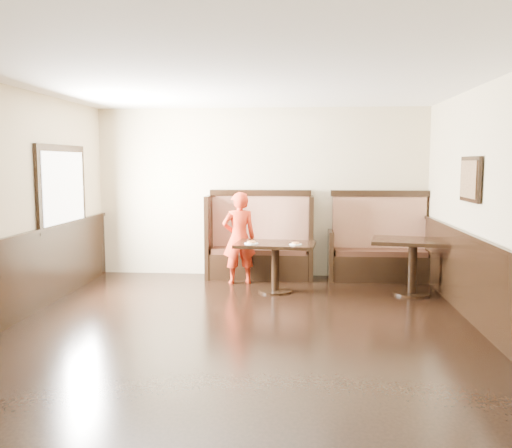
# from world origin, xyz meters

# --- Properties ---
(ground) EXTENTS (7.00, 7.00, 0.00)m
(ground) POSITION_xyz_m (0.00, 0.00, 0.00)
(ground) COLOR black
(ground) RESTS_ON ground
(room_shell) EXTENTS (7.00, 7.00, 7.00)m
(room_shell) POSITION_xyz_m (-0.30, 0.28, 0.67)
(room_shell) COLOR #BDAE89
(room_shell) RESTS_ON ground
(booth_main) EXTENTS (1.75, 0.72, 1.45)m
(booth_main) POSITION_xyz_m (0.00, 3.30, 0.53)
(booth_main) COLOR black
(booth_main) RESTS_ON ground
(booth_neighbor) EXTENTS (1.65, 0.72, 1.45)m
(booth_neighbor) POSITION_xyz_m (1.95, 3.29, 0.48)
(booth_neighbor) COLOR black
(booth_neighbor) RESTS_ON ground
(table_main) EXTENTS (1.21, 0.82, 0.73)m
(table_main) POSITION_xyz_m (0.30, 2.30, 0.56)
(table_main) COLOR black
(table_main) RESTS_ON ground
(table_neighbor) EXTENTS (1.26, 0.94, 0.80)m
(table_neighbor) POSITION_xyz_m (2.28, 2.31, 0.60)
(table_neighbor) COLOR black
(table_neighbor) RESTS_ON ground
(child) EXTENTS (0.61, 0.49, 1.45)m
(child) POSITION_xyz_m (-0.29, 2.82, 0.72)
(child) COLOR red
(child) RESTS_ON ground
(pizza_plate_left) EXTENTS (0.21, 0.21, 0.04)m
(pizza_plate_left) POSITION_xyz_m (-0.04, 2.18, 0.75)
(pizza_plate_left) COLOR white
(pizza_plate_left) RESTS_ON table_main
(pizza_plate_right) EXTENTS (0.18, 0.18, 0.03)m
(pizza_plate_right) POSITION_xyz_m (0.60, 2.14, 0.74)
(pizza_plate_right) COLOR white
(pizza_plate_right) RESTS_ON table_main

